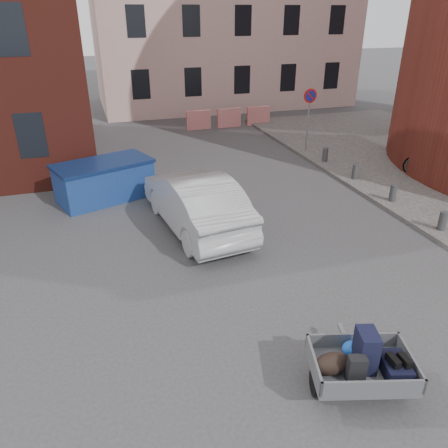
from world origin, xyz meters
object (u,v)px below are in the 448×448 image
object	(u,v)px
silver_car	(196,201)
bicycle	(430,159)
dumpster	(104,181)
trailer	(361,364)

from	to	relation	value
silver_car	bicycle	bearing A→B (deg)	-177.66
dumpster	silver_car	size ratio (longest dim) A/B	0.69
bicycle	trailer	bearing A→B (deg)	146.97
trailer	bicycle	world-z (taller)	trailer
trailer	dumpster	world-z (taller)	dumpster
silver_car	bicycle	size ratio (longest dim) A/B	2.42
silver_car	bicycle	xyz separation A→B (m)	(9.53, 1.60, -0.16)
dumpster	bicycle	world-z (taller)	dumpster
trailer	silver_car	distance (m)	6.87
silver_car	bicycle	distance (m)	9.66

